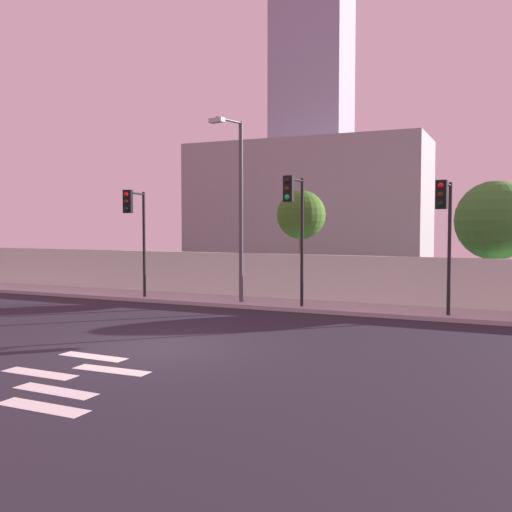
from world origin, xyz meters
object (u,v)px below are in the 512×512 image
traffic_light_right (135,220)px  roadside_tree_midleft (495,221)px  traffic_light_left (445,218)px  roadside_tree_leftmost (301,215)px  traffic_light_center (295,213)px  street_lamp_curbside (238,197)px

traffic_light_right → roadside_tree_midleft: (13.19, 4.05, -0.05)m
traffic_light_left → roadside_tree_midleft: bearing=70.8°
traffic_light_left → roadside_tree_leftmost: 7.37m
traffic_light_center → roadside_tree_leftmost: (-1.18, 3.94, -0.03)m
traffic_light_right → roadside_tree_leftmost: roadside_tree_leftmost is taller
roadside_tree_leftmost → roadside_tree_midleft: 7.62m
traffic_light_left → traffic_light_center: (-5.08, -0.04, 0.21)m
traffic_light_right → roadside_tree_leftmost: (5.57, 4.05, 0.19)m
traffic_light_left → roadside_tree_leftmost: size_ratio=0.95×
street_lamp_curbside → traffic_light_center: bearing=-15.1°
traffic_light_center → street_lamp_curbside: size_ratio=0.68×
traffic_light_center → roadside_tree_leftmost: 4.11m
traffic_light_left → traffic_light_right: 11.83m
roadside_tree_leftmost → roadside_tree_midleft: (7.61, 0.00, -0.24)m
traffic_light_right → traffic_light_center: bearing=1.0°
street_lamp_curbside → roadside_tree_midleft: bearing=19.7°
traffic_light_right → street_lamp_curbside: size_ratio=0.63×
traffic_light_center → traffic_light_right: bearing=-179.0°
roadside_tree_midleft → roadside_tree_leftmost: bearing=-180.0°
street_lamp_curbside → traffic_light_left: bearing=-4.9°
traffic_light_center → roadside_tree_midleft: size_ratio=0.98×
traffic_light_center → street_lamp_curbside: (-2.58, 0.70, 0.62)m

